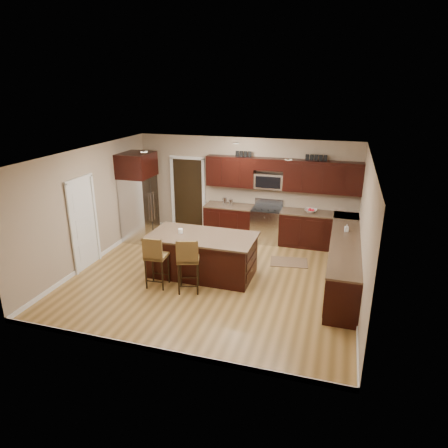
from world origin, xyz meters
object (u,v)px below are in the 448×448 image
(range, at_px, (266,224))
(stool_left, at_px, (155,256))
(island, at_px, (202,256))
(stool_mid, at_px, (188,259))
(refrigerator, at_px, (139,196))

(range, relative_size, stool_left, 0.99)
(island, bearing_deg, stool_mid, -89.35)
(stool_left, xyz_separation_m, refrigerator, (-1.62, 2.39, 0.51))
(stool_left, height_order, refrigerator, refrigerator)
(stool_left, xyz_separation_m, stool_mid, (0.72, 0.00, 0.02))
(stool_left, bearing_deg, refrigerator, 120.24)
(range, distance_m, refrigerator, 3.48)
(stool_mid, bearing_deg, refrigerator, 117.06)
(stool_mid, distance_m, refrigerator, 3.38)
(island, height_order, stool_left, stool_left)
(refrigerator, bearing_deg, stool_left, -55.93)
(island, height_order, refrigerator, refrigerator)
(refrigerator, bearing_deg, stool_mid, -45.70)
(range, height_order, stool_left, stool_left)
(range, xyz_separation_m, stool_mid, (-0.96, -3.21, 0.25))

